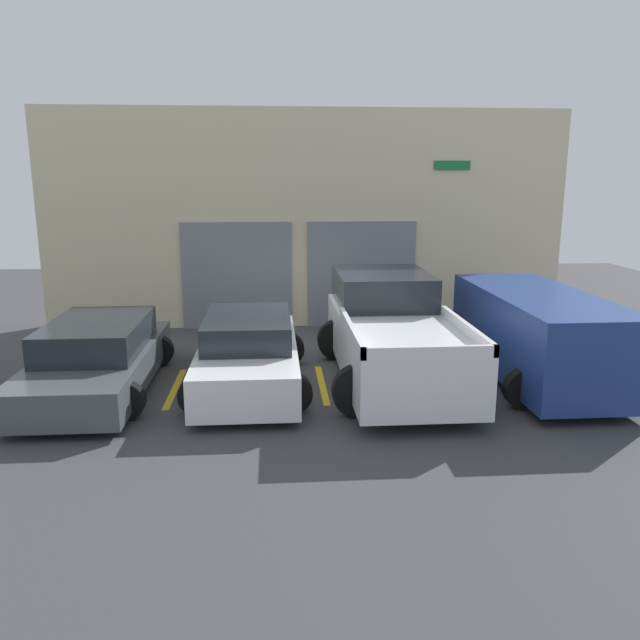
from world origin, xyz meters
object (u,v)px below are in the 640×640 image
Objects in this scene: sedan_white at (248,353)px; van_right at (98,358)px; pickup_truck at (392,333)px; sedan_side at (537,333)px.

sedan_white is 2.66m from van_right.
sedan_white is 0.93× the size of van_right.
sedan_white is at bearing -0.16° from van_right.
sedan_side is (2.66, -0.27, 0.02)m from pickup_truck.
sedan_side reaches higher than van_right.
pickup_truck reaches higher than sedan_side.
sedan_white is (-2.66, -0.25, -0.26)m from pickup_truck.
sedan_side is at bearing -0.23° from sedan_white.
pickup_truck is 1.11× the size of van_right.
pickup_truck is 2.68m from sedan_white.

